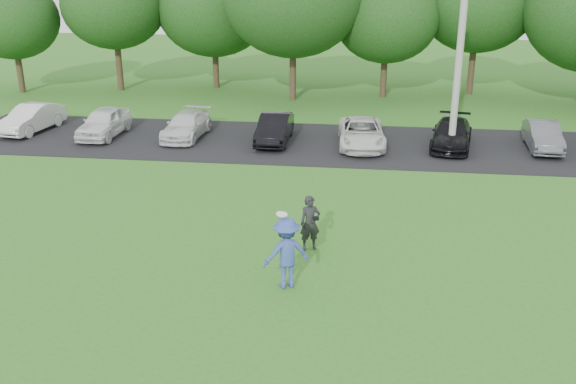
{
  "coord_description": "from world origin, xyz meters",
  "views": [
    {
      "loc": [
        2.13,
        -13.53,
        7.74
      ],
      "look_at": [
        0.0,
        3.5,
        1.3
      ],
      "focal_mm": 40.0,
      "sensor_mm": 36.0,
      "label": 1
    }
  ],
  "objects": [
    {
      "name": "ground",
      "position": [
        0.0,
        0.0,
        0.0
      ],
      "size": [
        100.0,
        100.0,
        0.0
      ],
      "primitive_type": "plane",
      "color": "#2F6B1E",
      "rests_on": "ground"
    },
    {
      "name": "parking_lot",
      "position": [
        0.0,
        13.0,
        0.01
      ],
      "size": [
        32.0,
        6.5,
        0.03
      ],
      "primitive_type": "cube",
      "color": "black",
      "rests_on": "ground"
    },
    {
      "name": "utility_pole",
      "position": [
        5.62,
        12.28,
        4.5
      ],
      "size": [
        0.28,
        0.28,
        9.0
      ],
      "primitive_type": "cylinder",
      "color": "#9D9C98",
      "rests_on": "ground"
    },
    {
      "name": "frisbee_player",
      "position": [
        0.35,
        0.37,
        0.91
      ],
      "size": [
        1.35,
        1.12,
        1.97
      ],
      "color": "#374C9C",
      "rests_on": "ground"
    },
    {
      "name": "camera_bystander",
      "position": [
        0.73,
        2.54,
        0.78
      ],
      "size": [
        0.66,
        0.54,
        1.56
      ],
      "color": "black",
      "rests_on": "ground"
    },
    {
      "name": "parked_cars",
      "position": [
        1.02,
        13.07,
        0.61
      ],
      "size": [
        27.93,
        4.7,
        1.25
      ],
      "color": "silver",
      "rests_on": "parking_lot"
    },
    {
      "name": "tree_row",
      "position": [
        1.51,
        22.76,
        4.91
      ],
      "size": [
        42.39,
        9.85,
        8.64
      ],
      "color": "#38281C",
      "rests_on": "ground"
    }
  ]
}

